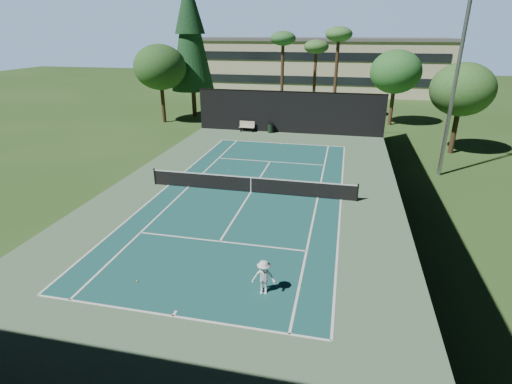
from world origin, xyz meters
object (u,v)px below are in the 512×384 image
Objects in this scene: tennis_ball_c at (289,184)px; tennis_ball_a at (137,281)px; tennis_ball_b at (228,170)px; trash_bin at (270,128)px; tennis_ball_d at (191,168)px; park_bench at (247,126)px; player at (264,277)px; tennis_net at (251,184)px.

tennis_ball_a is at bearing -109.75° from tennis_ball_c.
tennis_ball_b is 0.06× the size of trash_bin.
trash_bin reaches higher than tennis_ball_d.
park_bench is (-6.22, 13.76, 0.51)m from tennis_ball_c.
tennis_ball_d is (-2.78, -0.07, 0.01)m from tennis_ball_b.
tennis_ball_c is at bearing -74.37° from trash_bin.
tennis_ball_b is 0.85× the size of tennis_ball_d.
tennis_ball_b is at bearing 105.15° from player.
tennis_ball_c reaches higher than tennis_ball_a.
park_bench is (1.22, 12.02, 0.51)m from tennis_ball_d.
trash_bin reaches higher than tennis_ball_b.
tennis_ball_d is 0.05× the size of park_bench.
player is 26.45m from park_bench.
tennis_ball_b is 0.04× the size of park_bench.
park_bench is at bearing 94.11° from tennis_ball_a.
park_bench reaches higher than trash_bin.
tennis_ball_b is at bearing 1.39° from tennis_ball_d.
trash_bin reaches higher than tennis_ball_c.
park_bench is 1.59× the size of trash_bin.
player is 0.95× the size of park_bench.
tennis_net is 16.19m from park_bench.
tennis_net is 170.68× the size of tennis_ball_c.
trash_bin is (-3.84, 13.73, 0.44)m from tennis_ball_c.
park_bench is (-1.86, 25.91, 0.51)m from tennis_ball_a.
tennis_ball_c is at bearing 41.80° from tennis_net.
trash_bin is (-1.71, 15.63, -0.08)m from tennis_net.
tennis_ball_b is at bearing 124.33° from tennis_net.
player is at bearing -73.97° from tennis_net.
tennis_net is 186.20× the size of tennis_ball_a.
tennis_ball_a is at bearing 177.86° from player.
tennis_ball_a is (-5.07, -0.38, -0.68)m from player.
trash_bin is (-4.55, 25.50, -0.23)m from player.
tennis_ball_c is (2.13, 1.90, -0.52)m from tennis_net.
tennis_ball_c is 1.04× the size of tennis_ball_d.
tennis_ball_d is at bearing 102.50° from tennis_ball_a.
trash_bin is at bearing 105.63° from tennis_ball_c.
tennis_ball_a is at bearing -91.16° from trash_bin.
trash_bin is at bearing 93.70° from player.
tennis_ball_c reaches higher than tennis_ball_d.
tennis_ball_c is at bearing -65.66° from park_bench.
tennis_ball_a is 25.88m from trash_bin.
tennis_ball_a is (-2.24, -10.25, -0.52)m from tennis_net.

